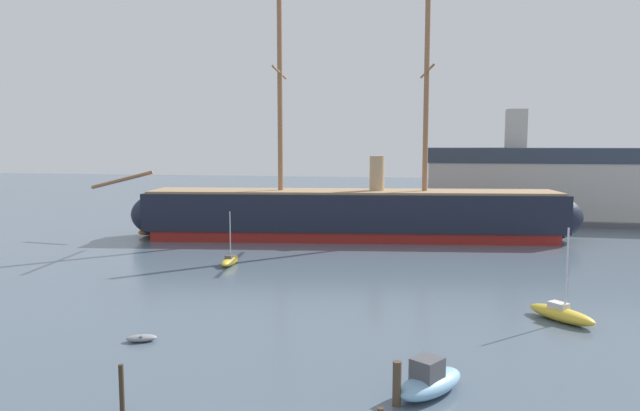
{
  "coord_description": "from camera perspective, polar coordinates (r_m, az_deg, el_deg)",
  "views": [
    {
      "loc": [
        8.14,
        -19.44,
        12.67
      ],
      "look_at": [
        -3.43,
        37.86,
        6.39
      ],
      "focal_mm": 32.24,
      "sensor_mm": 36.0,
      "label": 1
    }
  ],
  "objects": [
    {
      "name": "motorboat_far_left",
      "position": [
        83.54,
        -16.1,
        -2.34
      ],
      "size": [
        4.59,
        5.08,
        2.04
      ],
      "color": "orange",
      "rests_on": "ground"
    },
    {
      "name": "mooring_piling_left_pair",
      "position": [
        29.99,
        -19.09,
        -16.78
      ],
      "size": [
        0.24,
        0.24,
        2.33
      ],
      "primitive_type": "cylinder",
      "color": "#382B1E",
      "rests_on": "ground"
    },
    {
      "name": "mooring_piling_nearest",
      "position": [
        29.34,
        7.64,
        -17.12
      ],
      "size": [
        0.43,
        0.43,
        2.23
      ],
      "primitive_type": "cylinder",
      "color": "#4C3D2D",
      "rests_on": "ground"
    },
    {
      "name": "dockside_warehouse_right",
      "position": [
        102.95,
        23.71,
        1.91
      ],
      "size": [
        51.03,
        15.74,
        18.37
      ],
      "color": "#565659",
      "rests_on": "ground"
    },
    {
      "name": "dinghy_distant_centre",
      "position": [
        86.45,
        8.37,
        -2.19
      ],
      "size": [
        1.88,
        2.32,
        0.51
      ],
      "color": "orange",
      "rests_on": "ground"
    },
    {
      "name": "motorboat_foreground_right",
      "position": [
        30.98,
        10.87,
        -16.74
      ],
      "size": [
        4.21,
        4.98,
        1.97
      ],
      "color": "#7FB2D6",
      "rests_on": "ground"
    },
    {
      "name": "tall_ship",
      "position": [
        76.76,
        3.19,
        -0.82
      ],
      "size": [
        65.51,
        15.65,
        31.59
      ],
      "color": "maroon",
      "rests_on": "ground"
    },
    {
      "name": "dinghy_foreground_left",
      "position": [
        39.63,
        -17.3,
        -12.45
      ],
      "size": [
        2.1,
        1.5,
        0.46
      ],
      "color": "gray",
      "rests_on": "ground"
    },
    {
      "name": "sailboat_alongside_bow",
      "position": [
        61.41,
        -8.92,
        -5.4
      ],
      "size": [
        1.53,
        4.4,
        5.65
      ],
      "color": "gold",
      "rests_on": "ground"
    },
    {
      "name": "sailboat_mid_right",
      "position": [
        45.33,
        22.83,
        -9.84
      ],
      "size": [
        4.72,
        4.89,
        6.81
      ],
      "color": "gold",
      "rests_on": "ground"
    }
  ]
}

